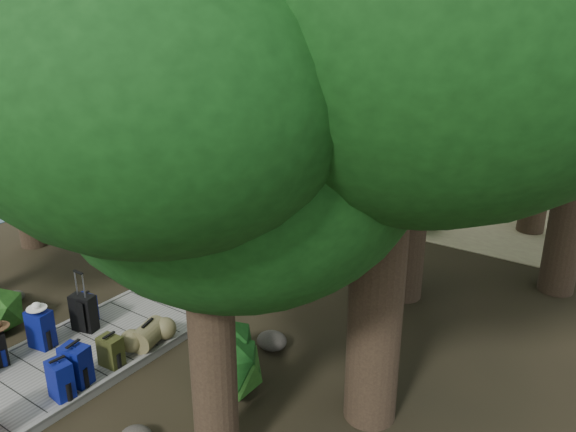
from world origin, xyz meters
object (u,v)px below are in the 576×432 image
Objects in this scene: kayak at (319,154)px; sun_lounger at (476,188)px; duffel_right_khaki at (149,335)px; backpack_right_b at (60,378)px; suitcase_on_boardwalk at (84,313)px; lone_suitcase_on_sand at (397,184)px; backpack_left_c at (40,327)px; backpack_left_d at (85,307)px; backpack_right_d at (111,350)px; backpack_right_c at (76,363)px.

kayak is 1.73× the size of sun_lounger.
sun_lounger is at bearing 64.63° from duffel_right_khaki.
backpack_right_b is 0.19× the size of kayak.
sun_lounger is (6.36, -1.44, 0.15)m from kayak.
lone_suitcase_on_sand is at bearing 69.42° from suitcase_on_boardwalk.
backpack_right_b is (1.41, -0.60, -0.03)m from backpack_left_c.
suitcase_on_boardwalk is (-1.27, -0.29, 0.12)m from duffel_right_khaki.
kayak is 6.52m from sun_lounger.
suitcase_on_boardwalk is at bearing -46.68° from backpack_left_d.
backpack_right_b reaches higher than lone_suitcase_on_sand.
suitcase_on_boardwalk is at bearing 156.84° from backpack_right_d.
backpack_left_c is 1.20× the size of duffel_right_khaki.
sun_lounger is (1.96, 12.35, -0.13)m from backpack_right_c.
backpack_right_c is at bearing -104.59° from lone_suitcase_on_sand.
backpack_left_d is 12.95m from kayak.
backpack_left_d reaches higher than sun_lounger.
backpack_left_c is at bearing -90.23° from backpack_left_d.
backpack_left_d is at bearing 152.69° from backpack_right_d.
backpack_left_d is 0.16× the size of kayak.
backpack_left_c is 12.51m from sun_lounger.
backpack_right_d is (1.44, -0.61, -0.00)m from backpack_left_d.
suitcase_on_boardwalk is at bearing -83.61° from kayak.
backpack_right_c is 1.29m from duffel_right_khaki.
backpack_right_d is at bearing 3.84° from backpack_left_c.
duffel_right_khaki is at bearing -103.93° from lone_suitcase_on_sand.
backpack_right_c is 0.35× the size of sun_lounger.
backpack_left_d reaches higher than kayak.
duffel_right_khaki is 1.31m from suitcase_on_boardwalk.
backpack_right_c is at bearing -55.41° from suitcase_on_boardwalk.
backpack_right_c is 0.20× the size of kayak.
suitcase_on_boardwalk is 1.09× the size of lone_suitcase_on_sand.
backpack_left_d is at bearing 141.52° from backpack_right_b.
backpack_left_c is at bearing -84.88° from kayak.
backpack_right_c reaches higher than duffel_right_khaki.
duffel_right_khaki is at bearing -2.28° from suitcase_on_boardwalk.
duffel_right_khaki is at bearing -77.99° from kayak.
backpack_right_b is 1.21× the size of backpack_right_d.
suitcase_on_boardwalk reaches higher than sun_lounger.
backpack_right_d is 13.93m from kayak.
backpack_right_d reaches higher than lone_suitcase_on_sand.
backpack_right_c reaches higher than backpack_left_d.
backpack_left_c is 0.37× the size of sun_lounger.
backpack_right_b is at bearing -51.48° from backpack_left_d.
backpack_left_c is 0.93m from backpack_left_d.
backpack_left_d is at bearing 86.84° from backpack_left_c.
kayak is at bearing 93.67° from backpack_left_c.
sun_lounger is at bearing 5.89° from lone_suitcase_on_sand.
backpack_right_c is 0.59m from backpack_right_d.
lone_suitcase_on_sand is (-0.28, 11.85, -0.13)m from backpack_right_b.
backpack_right_c is (-0.11, 0.33, 0.02)m from backpack_right_b.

